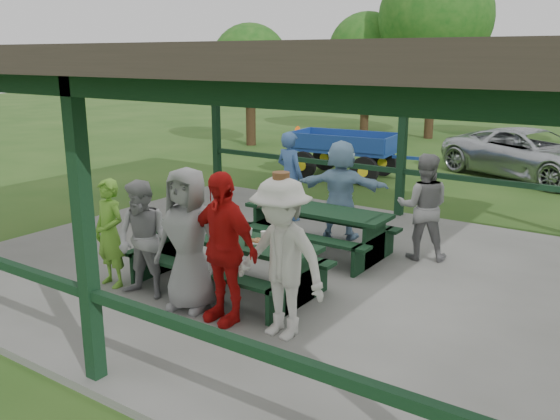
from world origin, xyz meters
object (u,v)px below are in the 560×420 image
Objects in this scene: picnic_table_far at (317,225)px; contestant_green at (110,233)px; contestant_red at (222,248)px; pickup_truck at (531,154)px; picnic_table_near at (227,255)px; contestant_grey_left at (143,240)px; contestant_white_fedora at (281,258)px; spectator_blue at (290,176)px; spectator_grey at (423,207)px; farm_trailer at (344,154)px; contestant_grey_mid at (188,240)px; spectator_lblue at (341,189)px.

contestant_green is (-1.66, -2.84, 0.29)m from picnic_table_far.
contestant_red is 11.72m from pickup_truck.
contestant_green reaches higher than picnic_table_near.
contestant_grey_left is 0.82× the size of contestant_white_fedora.
spectator_blue is at bearing 135.73° from picnic_table_far.
contestant_white_fedora is at bearing 62.13° from spectator_grey.
spectator_blue is at bearing 120.10° from contestant_red.
contestant_grey_mid is at bearing -79.15° from farm_trailer.
picnic_table_far is (0.26, 2.00, -0.01)m from picnic_table_near.
contestant_green is at bearing 173.25° from contestant_grey_mid.
spectator_lblue is (-0.10, 0.96, 0.41)m from picnic_table_far.
spectator_lblue is 5.90m from farm_trailer.
spectator_grey is (0.33, 3.50, -0.09)m from contestant_white_fedora.
spectator_lblue is at bearing 95.96° from picnic_table_far.
picnic_table_far is 3.30m from contestant_green.
spectator_blue is (-1.88, 4.32, -0.06)m from contestant_red.
contestant_grey_mid is 0.48× the size of farm_trailer.
contestant_red reaches higher than spectator_grey.
contestant_grey_left is 0.85× the size of contestant_red.
spectator_grey reaches higher than pickup_truck.
picnic_table_near is 0.71× the size of farm_trailer.
picnic_table_far is at bearing 82.55° from picnic_table_near.
contestant_grey_left is at bearing -172.18° from contestant_red.
spectator_lblue reaches higher than picnic_table_near.
contestant_white_fedora is 0.51× the size of farm_trailer.
picnic_table_near is at bearing -164.09° from pickup_truck.
farm_trailer is at bearing 119.37° from contestant_white_fedora.
picnic_table_near and picnic_table_far have the same top height.
picnic_table_near is 1.55× the size of spectator_lblue.
contestant_grey_left is 0.42× the size of farm_trailer.
contestant_grey_mid reaches higher than spectator_lblue.
picnic_table_near is at bearing -77.91° from farm_trailer.
pickup_truck reaches higher than farm_trailer.
contestant_grey_mid is at bearing -163.29° from pickup_truck.
contestant_grey_left is at bearing -166.80° from pickup_truck.
contestant_green is at bearing 50.98° from spectator_lblue.
contestant_grey_left is at bearing 176.65° from contestant_grey_mid.
picnic_table_near is at bearing -97.45° from picnic_table_far.
picnic_table_near is 0.56× the size of pickup_truck.
spectator_grey is 6.98m from farm_trailer.
farm_trailer is (-4.34, 5.46, -0.29)m from spectator_grey.
picnic_table_far is 1.70m from spectator_grey.
contestant_grey_mid reaches higher than contestant_grey_left.
spectator_blue is at bearing 109.81° from picnic_table_near.
contestant_grey_left is (0.70, -0.03, 0.03)m from contestant_green.
contestant_grey_left is 3.92m from spectator_lblue.
contestant_grey_left is 0.91× the size of spectator_lblue.
picnic_table_far is at bearing 79.30° from spectator_lblue.
spectator_blue is (-0.55, 4.34, 0.07)m from contestant_grey_left.
spectator_lblue is 1.03× the size of spectator_grey.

